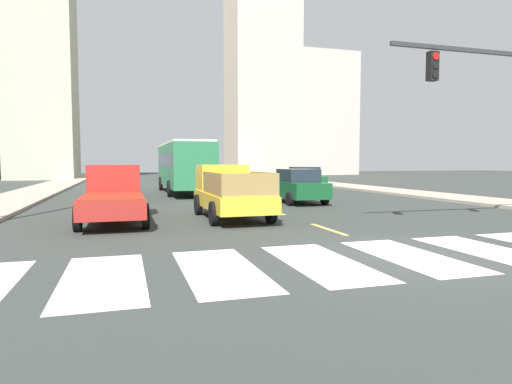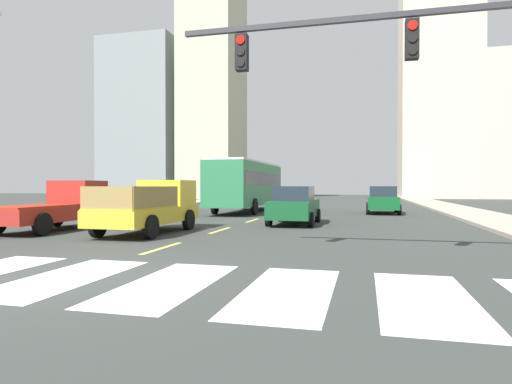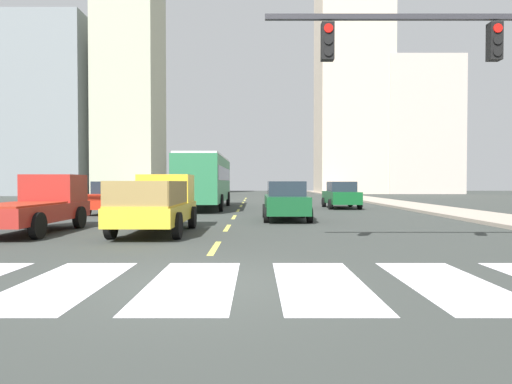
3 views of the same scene
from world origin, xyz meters
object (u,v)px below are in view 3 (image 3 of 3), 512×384
pickup_stakebed (160,204)px  sedan_near_right (115,197)px  sedan_near_left (343,195)px  pickup_dark (40,205)px  sedan_mid (287,201)px  city_bus (207,178)px

pickup_stakebed → sedan_near_right: (-4.38, 8.82, -0.08)m
pickup_stakebed → sedan_near_left: size_ratio=1.18×
pickup_dark → sedan_near_right: (-0.27, 8.78, -0.06)m
sedan_mid → sedan_near_right: bearing=154.1°
city_bus → sedan_mid: (4.57, -8.66, -1.09)m
city_bus → sedan_mid: size_ratio=2.45×
pickup_dark → city_bus: (4.17, 13.27, 1.03)m
sedan_near_left → sedan_mid: bearing=-112.6°
sedan_near_left → pickup_stakebed: bearing=-120.5°
city_bus → sedan_near_right: city_bus is taller
pickup_dark → city_bus: size_ratio=0.48×
sedan_mid → city_bus: bearing=116.8°
sedan_near_left → city_bus: bearing=-175.7°
city_bus → pickup_stakebed: bearing=-90.8°
sedan_near_left → sedan_near_right: bearing=-157.7°
pickup_dark → pickup_stakebed: bearing=0.7°
city_bus → sedan_near_left: (8.75, 0.30, -1.09)m
pickup_stakebed → sedan_near_right: size_ratio=1.18×
city_bus → sedan_mid: city_bus is taller
sedan_near_right → sedan_near_left: same height
sedan_near_right → sedan_near_left: 14.03m
pickup_dark → sedan_mid: bearing=29.0°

